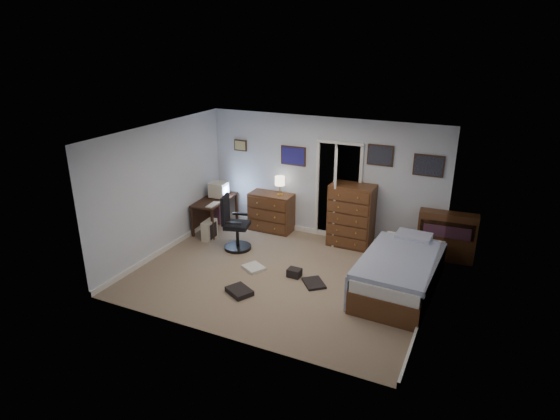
% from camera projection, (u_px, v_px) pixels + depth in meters
% --- Properties ---
extents(floor, '(5.00, 4.00, 0.02)m').
position_uv_depth(floor, '(281.00, 275.00, 8.29)').
color(floor, gray).
rests_on(floor, ground).
extents(computer_desk, '(0.63, 1.22, 0.69)m').
position_uv_depth(computer_desk, '(212.00, 205.00, 10.12)').
color(computer_desk, '#331B11').
rests_on(computer_desk, floor).
extents(crt_monitor, '(0.38, 0.35, 0.33)m').
position_uv_depth(crt_monitor, '(219.00, 190.00, 10.10)').
color(crt_monitor, beige).
rests_on(crt_monitor, computer_desk).
extents(keyboard, '(0.16, 0.37, 0.02)m').
position_uv_depth(keyboard, '(213.00, 205.00, 9.67)').
color(keyboard, beige).
rests_on(keyboard, computer_desk).
extents(pc_tower, '(0.21, 0.40, 0.41)m').
position_uv_depth(pc_tower, '(209.00, 230.00, 9.66)').
color(pc_tower, beige).
rests_on(pc_tower, floor).
extents(office_chair, '(0.65, 0.65, 1.10)m').
position_uv_depth(office_chair, '(234.00, 229.00, 9.17)').
color(office_chair, black).
rests_on(office_chair, floor).
extents(media_stack, '(0.18, 0.18, 0.89)m').
position_uv_depth(media_stack, '(218.00, 205.00, 10.42)').
color(media_stack, maroon).
rests_on(media_stack, floor).
extents(low_dresser, '(0.93, 0.47, 0.83)m').
position_uv_depth(low_dresser, '(271.00, 212.00, 10.07)').
color(low_dresser, brown).
rests_on(low_dresser, floor).
extents(table_lamp, '(0.21, 0.21, 0.40)m').
position_uv_depth(table_lamp, '(280.00, 181.00, 9.74)').
color(table_lamp, gold).
rests_on(table_lamp, low_dresser).
extents(doorway, '(0.96, 1.12, 2.05)m').
position_uv_depth(doorway, '(342.00, 188.00, 9.72)').
color(doorway, black).
rests_on(doorway, floor).
extents(tall_dresser, '(0.86, 0.51, 1.27)m').
position_uv_depth(tall_dresser, '(351.00, 216.00, 9.26)').
color(tall_dresser, brown).
rests_on(tall_dresser, floor).
extents(headboard_bookcase, '(1.06, 0.33, 0.94)m').
position_uv_depth(headboard_bookcase, '(446.00, 235.00, 8.68)').
color(headboard_bookcase, brown).
rests_on(headboard_bookcase, floor).
extents(bed, '(1.25, 2.21, 0.71)m').
position_uv_depth(bed, '(399.00, 272.00, 7.67)').
color(bed, brown).
rests_on(bed, floor).
extents(wall_posters, '(4.38, 0.04, 0.60)m').
position_uv_depth(wall_posters, '(350.00, 157.00, 9.12)').
color(wall_posters, '#331E11').
rests_on(wall_posters, floor).
extents(floor_clutter, '(1.68, 1.32, 0.15)m').
position_uv_depth(floor_clutter, '(269.00, 280.00, 8.01)').
color(floor_clutter, black).
rests_on(floor_clutter, floor).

